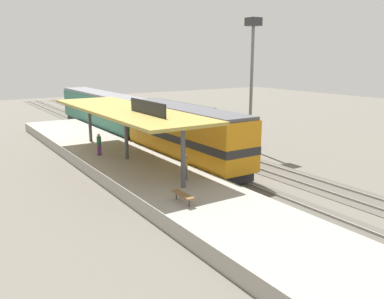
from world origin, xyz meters
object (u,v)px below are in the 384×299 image
(platform_bench, at_px, (183,195))
(freight_car, at_px, (173,120))
(locomotive, at_px, (184,135))
(passenger_carriage_single, at_px, (102,111))
(person_waiting, at_px, (185,165))
(person_walking, at_px, (99,143))
(light_mast, at_px, (252,57))

(platform_bench, xyz_separation_m, freight_car, (10.60, 19.10, 0.63))
(locomotive, height_order, freight_car, locomotive)
(passenger_carriage_single, bearing_deg, person_waiting, -98.87)
(locomotive, height_order, person_walking, locomotive)
(locomotive, bearing_deg, platform_bench, -122.60)
(locomotive, relative_size, person_waiting, 8.44)
(freight_car, bearing_deg, light_mast, -69.53)
(passenger_carriage_single, xyz_separation_m, light_mast, (7.80, -16.86, 6.08))
(person_waiting, bearing_deg, freight_car, 62.07)
(passenger_carriage_single, height_order, person_walking, passenger_carriage_single)
(platform_bench, bearing_deg, passenger_carriage_single, 77.64)
(passenger_carriage_single, relative_size, light_mast, 1.71)
(freight_car, xyz_separation_m, person_waiting, (-8.35, -15.76, -0.12))
(freight_car, xyz_separation_m, light_mast, (3.20, -8.57, 6.43))
(light_mast, xyz_separation_m, person_walking, (-13.72, 1.90, -6.54))
(person_waiting, bearing_deg, person_walking, 103.39)
(passenger_carriage_single, bearing_deg, locomotive, -90.00)
(light_mast, relative_size, person_waiting, 6.84)
(person_waiting, bearing_deg, locomotive, 58.16)
(passenger_carriage_single, distance_m, light_mast, 19.55)
(freight_car, distance_m, person_walking, 12.46)
(freight_car, bearing_deg, passenger_carriage_single, 119.03)
(light_mast, bearing_deg, freight_car, 110.47)
(person_walking, bearing_deg, freight_car, 32.39)
(platform_bench, xyz_separation_m, locomotive, (6.00, 9.38, 1.07))
(platform_bench, height_order, locomotive, locomotive)
(passenger_carriage_single, relative_size, freight_car, 1.67)
(platform_bench, distance_m, person_waiting, 4.06)
(light_mast, height_order, person_waiting, light_mast)
(platform_bench, distance_m, freight_car, 21.85)
(locomotive, distance_m, person_walking, 6.68)
(platform_bench, distance_m, locomotive, 11.19)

